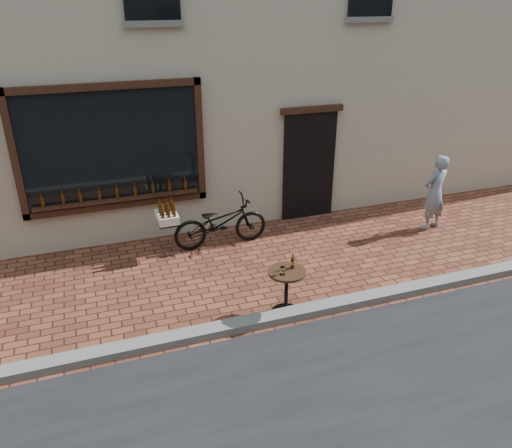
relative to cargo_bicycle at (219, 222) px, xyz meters
name	(u,v)px	position (x,y,z in m)	size (l,w,h in m)	color
ground	(286,328)	(0.21, -2.77, -0.47)	(90.00, 90.00, 0.00)	#56291C
kerb	(280,316)	(0.21, -2.57, -0.41)	(90.00, 0.25, 0.12)	slate
cargo_bicycle	(219,222)	(0.00, 0.00, 0.00)	(2.03, 0.64, 0.99)	black
bistro_table	(287,283)	(0.35, -2.42, 0.03)	(0.55, 0.55, 0.95)	black
pedestrian	(435,193)	(4.21, -0.66, 0.29)	(0.55, 0.36, 1.51)	gray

